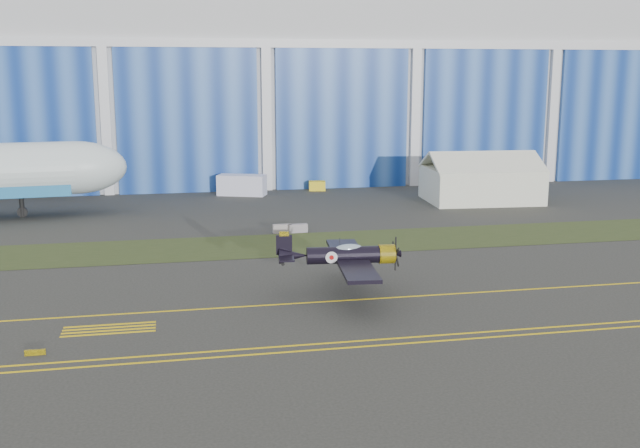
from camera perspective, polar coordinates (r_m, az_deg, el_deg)
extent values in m
plane|color=#373733|center=(60.71, 2.03, -4.40)|extent=(260.00, 260.00, 0.00)
cube|color=#475128|center=(73.97, -0.48, -1.48)|extent=(260.00, 10.00, 0.02)
cube|color=silver|center=(129.53, -5.44, 10.70)|extent=(220.00, 45.00, 30.00)
cube|color=navy|center=(107.07, -4.09, 7.90)|extent=(220.00, 0.60, 20.00)
cube|color=silver|center=(106.90, -4.17, 13.58)|extent=(220.00, 0.70, 1.20)
cube|color=yellow|center=(56.06, 3.22, -5.75)|extent=(200.00, 0.20, 0.02)
cube|color=yellow|center=(47.42, 6.14, -9.06)|extent=(80.00, 0.20, 0.02)
cube|color=yellow|center=(48.32, 5.78, -8.66)|extent=(80.00, 0.20, 0.02)
cube|color=yellow|center=(48.43, -20.89, -9.13)|extent=(1.20, 0.15, 0.35)
cube|color=white|center=(103.57, -5.98, 2.97)|extent=(7.00, 4.78, 2.82)
cube|color=yellow|center=(107.29, -0.22, 2.93)|extent=(2.51, 1.78, 1.35)
cube|color=#9F9593|center=(78.97, -2.89, -0.34)|extent=(2.01, 0.64, 0.90)
cube|color=gray|center=(79.04, -1.69, -0.33)|extent=(2.03, 0.72, 0.90)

